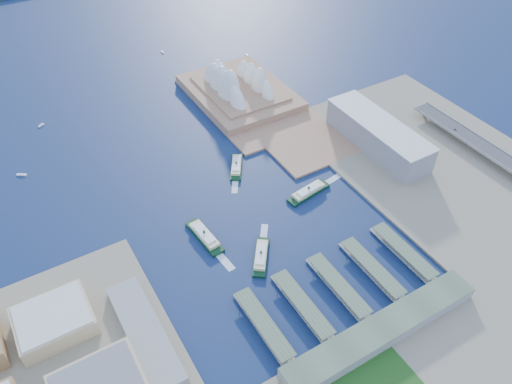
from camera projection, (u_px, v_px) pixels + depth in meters
ground at (283, 245)px, 524.03m from camera, size 3000.00×3000.00×0.00m
east_land at (479, 193)px, 582.08m from camera, size 240.00×500.00×3.00m
peninsula at (248, 101)px, 729.10m from camera, size 135.00×220.00×3.00m
opera_house at (239, 77)px, 720.36m from camera, size 134.00×180.00×58.00m
toaster_building at (378, 135)px, 634.96m from camera, size 45.00×155.00×35.00m
ferry_wharves at (338, 286)px, 478.50m from camera, size 184.00×90.00×9.30m
terminal_building at (382, 331)px, 437.79m from camera, size 200.00×28.00×12.00m
ferry_a at (204, 234)px, 527.67m from camera, size 19.61×58.87×10.93m
ferry_b at (236, 165)px, 615.21m from camera, size 37.83×49.83×9.59m
ferry_c at (261, 255)px, 507.53m from camera, size 41.61×49.95×9.87m
ferry_d at (309, 190)px, 579.45m from camera, size 58.40×22.95×10.75m
boat_a at (22, 174)px, 607.21m from camera, size 11.68×9.18×2.32m
boat_b at (41, 125)px, 684.96m from camera, size 9.06×7.15×2.36m
boat_c at (248, 56)px, 835.46m from camera, size 3.64×11.67×2.61m
boat_e at (162, 52)px, 845.97m from camera, size 3.78×9.78×2.35m
car_c at (455, 129)px, 653.04m from camera, size 1.68×4.13×1.20m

